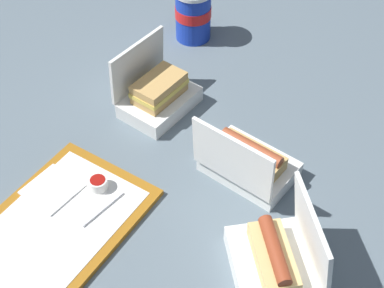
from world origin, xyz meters
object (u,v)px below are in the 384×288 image
food_tray (57,226)px  plastic_fork (102,208)px  clamshell_hotdog_center (248,162)px  clamshell_hotdog_right (277,261)px  clamshell_sandwich_left (157,94)px  soda_cup_front (193,14)px  ketchup_cup (98,183)px

food_tray → plastic_fork: size_ratio=3.58×
clamshell_hotdog_center → clamshell_hotdog_right: (0.17, 0.18, 0.00)m
clamshell_sandwich_left → clamshell_hotdog_right: clamshell_hotdog_right is taller
plastic_fork → clamshell_sandwich_left: (-0.31, -0.12, 0.03)m
food_tray → clamshell_hotdog_center: bearing=148.0°
clamshell_sandwich_left → soda_cup_front: 0.31m
clamshell_hotdog_center → ketchup_cup: bearing=-43.4°
clamshell_hotdog_right → soda_cup_front: (-0.50, -0.59, 0.03)m
ketchup_cup → clamshell_hotdog_right: clamshell_hotdog_right is taller
clamshell_hotdog_right → clamshell_hotdog_center: bearing=-133.3°
soda_cup_front → plastic_fork: bearing=21.7°
food_tray → plastic_fork: (-0.08, 0.05, 0.01)m
ketchup_cup → clamshell_sandwich_left: size_ratio=0.22×
clamshell_hotdog_center → soda_cup_front: 0.53m
food_tray → soda_cup_front: (-0.68, -0.19, 0.07)m
clamshell_hotdog_center → clamshell_hotdog_right: 0.24m
clamshell_sandwich_left → soda_cup_front: bearing=-157.8°
food_tray → clamshell_sandwich_left: bearing=-169.1°
ketchup_cup → clamshell_hotdog_right: bearing=99.2°
ketchup_cup → clamshell_hotdog_center: (-0.23, 0.22, 0.01)m
plastic_fork → clamshell_hotdog_center: 0.32m
ketchup_cup → clamshell_hotdog_right: (-0.06, 0.39, 0.01)m
plastic_fork → soda_cup_front: (-0.60, -0.24, 0.06)m
ketchup_cup → clamshell_sandwich_left: clamshell_sandwich_left is taller
clamshell_hotdog_right → clamshell_sandwich_left: bearing=-114.3°
clamshell_sandwich_left → soda_cup_front: size_ratio=0.88×
clamshell_sandwich_left → soda_cup_front: soda_cup_front is taller
ketchup_cup → plastic_fork: (0.04, 0.05, -0.01)m
plastic_fork → soda_cup_front: 0.65m
clamshell_hotdog_right → soda_cup_front: 0.77m
clamshell_hotdog_center → clamshell_sandwich_left: same height
ketchup_cup → clamshell_hotdog_center: 0.32m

